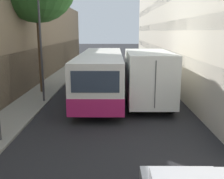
% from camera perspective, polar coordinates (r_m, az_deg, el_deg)
% --- Properties ---
extents(ground_plane, '(150.00, 150.00, 0.00)m').
position_cam_1_polar(ground_plane, '(15.70, -0.28, -2.97)').
color(ground_plane, '#232326').
extents(sidewalk_left, '(2.02, 60.00, 0.11)m').
position_cam_1_polar(sidewalk_left, '(16.46, -17.22, -2.61)').
color(sidewalk_left, gray).
rests_on(sidewalk_left, ground_plane).
extents(building_right_apartment, '(2.40, 60.00, 9.81)m').
position_cam_1_polar(building_right_apartment, '(16.05, 20.50, 14.20)').
color(building_right_apartment, beige).
rests_on(building_right_apartment, ground_plane).
extents(bus, '(2.63, 10.92, 2.83)m').
position_cam_1_polar(bus, '(16.89, -2.36, 3.40)').
color(bus, silver).
rests_on(bus, ground_plane).
extents(box_truck, '(2.41, 7.24, 3.09)m').
position_cam_1_polar(box_truck, '(15.83, 7.51, 3.22)').
color(box_truck, silver).
rests_on(box_truck, ground_plane).
extents(panel_van, '(1.82, 4.27, 2.04)m').
position_cam_1_polar(panel_van, '(30.26, -2.74, 6.73)').
color(panel_van, silver).
rests_on(panel_van, ground_plane).
extents(street_lamp, '(0.36, 0.80, 6.31)m').
position_cam_1_polar(street_lamp, '(15.81, -15.48, 13.34)').
color(street_lamp, '#38383D').
rests_on(street_lamp, sidewalk_left).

